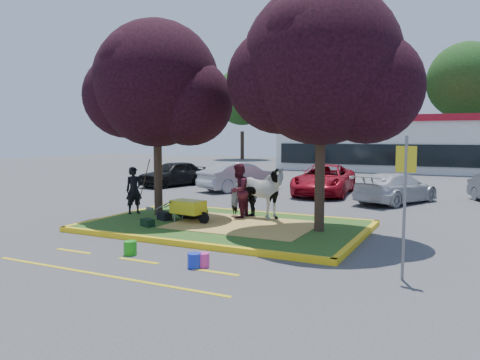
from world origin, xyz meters
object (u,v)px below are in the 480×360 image
at_px(sign_post, 405,190).
at_px(bucket_green, 130,248).
at_px(calf, 190,211).
at_px(car_silver, 240,176).
at_px(bucket_blue, 194,261).
at_px(handler, 134,190).
at_px(wheelbarrow, 188,207).
at_px(car_black, 173,173).
at_px(bucket_pink, 203,260).
at_px(cow, 256,193).

xyz_separation_m(sign_post, bucket_green, (-6.08, -0.85, -1.61)).
height_order(calf, car_silver, car_silver).
bearing_deg(bucket_blue, handler, 139.77).
distance_m(calf, bucket_green, 4.18).
distance_m(wheelbarrow, bucket_green, 3.58).
distance_m(bucket_green, car_silver, 13.52).
bearing_deg(bucket_blue, car_black, 125.94).
relative_size(handler, bucket_pink, 5.25).
distance_m(wheelbarrow, car_silver, 9.99).
xyz_separation_m(cow, car_silver, (-4.59, 8.05, -0.27)).
height_order(handler, bucket_green, handler).
bearing_deg(car_silver, car_black, 21.88).
height_order(calf, bucket_pink, calf).
distance_m(cow, car_black, 12.12).
xyz_separation_m(bucket_pink, bucket_blue, (-0.13, -0.14, 0.01)).
xyz_separation_m(bucket_green, bucket_blue, (1.96, -0.26, -0.01)).
bearing_deg(bucket_pink, calf, 125.62).
distance_m(car_black, car_silver, 4.28).
distance_m(cow, bucket_green, 5.16).
relative_size(wheelbarrow, car_black, 0.44).
distance_m(sign_post, bucket_blue, 4.57).
bearing_deg(calf, wheelbarrow, -75.82).
bearing_deg(bucket_blue, cow, 99.89).
bearing_deg(car_black, wheelbarrow, -38.69).
distance_m(bucket_pink, bucket_blue, 0.19).
bearing_deg(car_silver, cow, 144.33).
distance_m(calf, bucket_blue, 5.20).
bearing_deg(bucket_green, calf, 102.73).
height_order(cow, bucket_pink, cow).
xyz_separation_m(handler, sign_post, (9.26, -3.24, 0.82)).
bearing_deg(handler, car_black, 58.95).
height_order(sign_post, bucket_pink, sign_post).
distance_m(calf, sign_post, 7.83).
relative_size(wheelbarrow, bucket_green, 5.50).
distance_m(bucket_green, bucket_pink, 2.09).
distance_m(sign_post, bucket_green, 6.35).
bearing_deg(cow, calf, 113.95).
relative_size(handler, wheelbarrow, 0.88).
bearing_deg(bucket_pink, car_silver, 113.19).
bearing_deg(car_black, car_silver, 11.96).
height_order(bucket_green, car_black, car_black).
relative_size(calf, wheelbarrow, 0.60).
bearing_deg(wheelbarrow, car_silver, 115.81).
bearing_deg(wheelbarrow, bucket_pink, -44.93).
distance_m(handler, bucket_blue, 6.78).
bearing_deg(cow, wheelbarrow, 131.36).
height_order(wheelbarrow, bucket_blue, wheelbarrow).
bearing_deg(sign_post, car_black, 151.34).
bearing_deg(sign_post, car_silver, 141.36).
distance_m(bucket_blue, car_black, 16.68).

